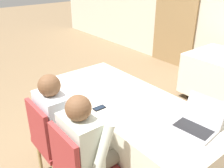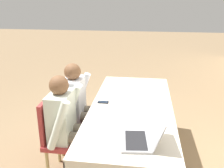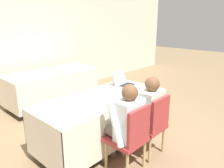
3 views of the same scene
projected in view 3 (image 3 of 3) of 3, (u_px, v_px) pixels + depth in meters
ground_plane at (102, 142)px, 3.49m from camera, size 24.00×24.00×0.00m
wall_back at (14, 44)px, 4.95m from camera, size 12.00×0.06×2.70m
conference_table_near at (102, 108)px, 3.32m from camera, size 2.04×0.89×0.76m
conference_table_far at (52, 79)px, 4.97m from camera, size 2.04×0.89×0.76m
laptop at (125, 83)px, 3.84m from camera, size 0.37×0.37×0.24m
cell_phone at (115, 103)px, 3.02m from camera, size 0.07×0.12×0.01m
paper_beside_laptop at (97, 96)px, 3.34m from camera, size 0.26×0.33×0.00m
water_bottle at (46, 69)px, 4.66m from camera, size 0.06×0.06×0.23m
chair_near_left at (130, 136)px, 2.69m from camera, size 0.44×0.44×0.90m
chair_near_right at (152, 123)px, 3.03m from camera, size 0.44×0.44×0.90m
person_checkered_shirt at (124, 122)px, 2.71m from camera, size 0.50×0.52×1.16m
person_white_shirt at (146, 111)px, 3.05m from camera, size 0.50×0.52×1.16m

